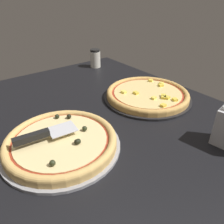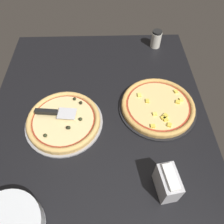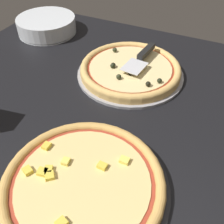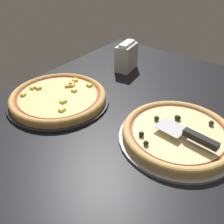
{
  "view_description": "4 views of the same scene",
  "coord_description": "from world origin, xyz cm",
  "px_view_note": "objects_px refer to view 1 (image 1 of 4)",
  "views": [
    {
      "loc": [
        57.01,
        -38.3,
        46.05
      ],
      "look_at": [
        -1.19,
        6.81,
        3.0
      ],
      "focal_mm": 35.0,
      "sensor_mm": 36.0,
      "label": 1
    },
    {
      "loc": [
        64.26,
        4.91,
        90.54
      ],
      "look_at": [
        -1.19,
        6.81,
        3.0
      ],
      "focal_mm": 35.0,
      "sensor_mm": 36.0,
      "label": 2
    },
    {
      "loc": [
        -25.18,
        57.52,
        55.12
      ],
      "look_at": [
        -1.19,
        6.81,
        3.0
      ],
      "focal_mm": 42.0,
      "sensor_mm": 36.0,
      "label": 3
    },
    {
      "loc": [
        -62.27,
        -40.52,
        55.85
      ],
      "look_at": [
        -1.19,
        6.81,
        3.0
      ],
      "focal_mm": 42.0,
      "sensor_mm": 36.0,
      "label": 4
    }
  ],
  "objects_px": {
    "parmesan_shaker": "(95,58)",
    "pizza_front": "(61,141)",
    "pizza_back": "(147,94)",
    "serving_spatula": "(38,135)"
  },
  "relations": [
    {
      "from": "pizza_back",
      "to": "pizza_front",
      "type": "bearing_deg",
      "value": -80.55
    },
    {
      "from": "serving_spatula",
      "to": "parmesan_shaker",
      "type": "xyz_separation_m",
      "value": [
        -0.58,
        0.6,
        -0.0
      ]
    },
    {
      "from": "pizza_front",
      "to": "parmesan_shaker",
      "type": "height_order",
      "value": "parmesan_shaker"
    },
    {
      "from": "parmesan_shaker",
      "to": "pizza_front",
      "type": "bearing_deg",
      "value": -41.83
    },
    {
      "from": "pizza_back",
      "to": "serving_spatula",
      "type": "relative_size",
      "value": 1.87
    },
    {
      "from": "pizza_back",
      "to": "parmesan_shaker",
      "type": "bearing_deg",
      "value": 173.01
    },
    {
      "from": "serving_spatula",
      "to": "parmesan_shaker",
      "type": "bearing_deg",
      "value": 133.87
    },
    {
      "from": "pizza_back",
      "to": "parmesan_shaker",
      "type": "xyz_separation_m",
      "value": [
        -0.53,
        0.06,
        0.03
      ]
    },
    {
      "from": "parmesan_shaker",
      "to": "pizza_back",
      "type": "bearing_deg",
      "value": -6.99
    },
    {
      "from": "pizza_back",
      "to": "serving_spatula",
      "type": "height_order",
      "value": "serving_spatula"
    }
  ]
}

